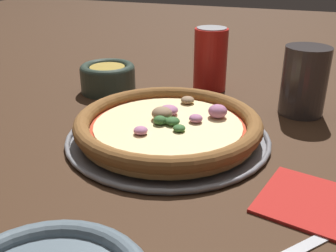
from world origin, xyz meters
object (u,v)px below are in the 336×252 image
object	(u,v)px
pizza	(168,125)
napkin	(328,205)
drinking_cup	(304,81)
beverage_can	(210,59)
pizza_tray	(168,137)
bowl_near	(108,77)

from	to	relation	value
pizza	napkin	bearing A→B (deg)	156.26
drinking_cup	napkin	bearing A→B (deg)	99.84
napkin	beverage_can	bearing A→B (deg)	-56.41
pizza_tray	napkin	bearing A→B (deg)	156.42
pizza	drinking_cup	size ratio (longest dim) A/B	2.38
pizza_tray	bowl_near	world-z (taller)	bowl_near
bowl_near	pizza_tray	bearing A→B (deg)	139.34
pizza_tray	beverage_can	distance (m)	0.26
pizza	pizza_tray	bearing A→B (deg)	70.22
napkin	beverage_can	size ratio (longest dim) A/B	1.31
bowl_near	drinking_cup	size ratio (longest dim) A/B	0.93
pizza	beverage_can	xyz separation A→B (m)	(0.01, -0.25, 0.04)
drinking_cup	beverage_can	distance (m)	0.20
pizza_tray	drinking_cup	distance (m)	0.26
pizza	drinking_cup	world-z (taller)	drinking_cup
bowl_near	napkin	bearing A→B (deg)	147.80
pizza_tray	drinking_cup	world-z (taller)	drinking_cup
drinking_cup	napkin	world-z (taller)	drinking_cup
pizza	drinking_cup	xyz separation A→B (m)	(-0.18, -0.18, 0.03)
bowl_near	napkin	size ratio (longest dim) A/B	0.66
pizza_tray	pizza	world-z (taller)	pizza
pizza_tray	napkin	xyz separation A→B (m)	(-0.23, 0.10, -0.00)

